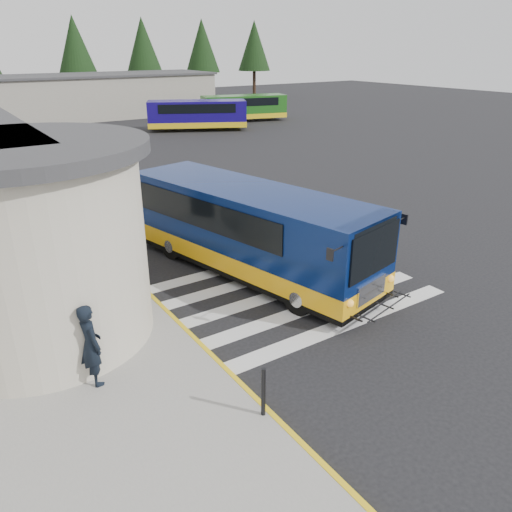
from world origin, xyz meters
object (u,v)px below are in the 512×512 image
transit_bus (250,233)px  far_bus_a (197,114)px  bollard (263,392)px  pedestrian_a (91,345)px  far_bus_b (244,107)px  pedestrian_b (62,336)px

transit_bus → far_bus_a: size_ratio=1.19×
transit_bus → bollard: size_ratio=9.36×
pedestrian_a → far_bus_b: far_bus_b is taller
pedestrian_a → far_bus_b: size_ratio=0.22×
bollard → pedestrian_a: bearing=130.2°
pedestrian_a → far_bus_b: bearing=-43.8°
far_bus_a → far_bus_b: (6.44, 2.60, -0.04)m
pedestrian_b → bollard: size_ratio=1.63×
transit_bus → far_bus_b: size_ratio=1.20×
pedestrian_b → far_bus_b: 40.94m
transit_bus → bollard: transit_bus is taller
pedestrian_b → transit_bus: bearing=112.5°
pedestrian_a → far_bus_a: far_bus_a is taller
transit_bus → far_bus_b: (18.68, 29.79, 0.03)m
bollard → far_bus_b: (22.36, 35.92, 0.67)m
far_bus_b → transit_bus: bearing=162.0°
pedestrian_a → pedestrian_b: pedestrian_a is taller
bollard → transit_bus: bearing=59.1°
far_bus_a → pedestrian_b: bearing=174.2°
transit_bus → far_bus_a: bearing=53.1°
pedestrian_a → pedestrian_b: (-0.39, 0.77, -0.05)m
transit_bus → pedestrian_a: (-6.10, -3.27, -0.24)m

